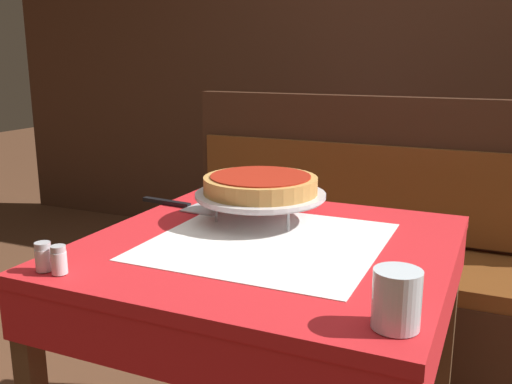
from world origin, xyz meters
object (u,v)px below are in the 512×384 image
dining_table_rear (354,159)px  salt_shaker (43,257)px  pizza_pan_stand (260,196)px  condiment_caddy (347,132)px  booth_bench (371,288)px  deep_dish_pizza (260,184)px  pizza_server (186,206)px  dining_table_front (268,277)px  water_glass_near (397,299)px  pepper_shaker (59,260)px

dining_table_rear → salt_shaker: 2.19m
pizza_pan_stand → condiment_caddy: (-0.20, 1.65, -0.04)m
booth_bench → deep_dish_pizza: bearing=-102.9°
dining_table_rear → deep_dish_pizza: 1.67m
booth_bench → deep_dish_pizza: (-0.17, -0.72, 0.56)m
dining_table_rear → pizza_server: pizza_server is taller
dining_table_front → salt_shaker: (-0.36, -0.38, 0.13)m
water_glass_near → dining_table_front: bearing=138.0°
booth_bench → pepper_shaker: 1.40m
pepper_shaker → condiment_caddy: 2.18m
water_glass_near → pizza_pan_stand: bearing=133.3°
dining_table_front → condiment_caddy: (-0.29, 1.80, 0.13)m
dining_table_front → deep_dish_pizza: bearing=119.8°
salt_shaker → pepper_shaker: size_ratio=1.02×
dining_table_front → water_glass_near: bearing=-42.0°
dining_table_front → condiment_caddy: bearing=99.1°
pizza_server → water_glass_near: size_ratio=2.86×
dining_table_rear → deep_dish_pizza: bearing=-84.6°
salt_shaker → pepper_shaker: (0.04, -0.00, -0.00)m
dining_table_front → pizza_pan_stand: 0.24m
dining_table_rear → dining_table_front: bearing=-82.3°
water_glass_near → booth_bench: bearing=103.7°
deep_dish_pizza → condiment_caddy: bearing=96.9°
deep_dish_pizza → pizza_pan_stand: bearing=90.0°
dining_table_front → condiment_caddy: size_ratio=6.22×
deep_dish_pizza → pepper_shaker: 0.58m
booth_bench → pizza_pan_stand: size_ratio=4.66×
salt_shaker → condiment_caddy: 2.18m
booth_bench → pizza_pan_stand: bearing=-102.9°
pizza_server → condiment_caddy: 1.61m
deep_dish_pizza → condiment_caddy: size_ratio=2.21×
water_glass_near → salt_shaker: 0.73m
salt_shaker → dining_table_front: bearing=46.6°
condiment_caddy → booth_bench: bearing=-68.4°
dining_table_rear → pepper_shaker: 2.19m
dining_table_rear → pizza_pan_stand: bearing=-84.6°
booth_bench → condiment_caddy: size_ratio=11.87×
pizza_server → salt_shaker: salt_shaker is taller
pizza_server → booth_bench: bearing=57.9°
dining_table_front → dining_table_rear: dining_table_rear is taller
deep_dish_pizza → pepper_shaker: deep_dish_pizza is taller
dining_table_front → deep_dish_pizza: deep_dish_pizza is taller
dining_table_rear → water_glass_near: (0.62, -2.14, 0.16)m
booth_bench → pepper_shaker: (-0.39, -1.25, 0.48)m
dining_table_rear → booth_bench: booth_bench is taller
salt_shaker → condiment_caddy: size_ratio=0.44×
dining_table_rear → salt_shaker: (-0.11, -2.18, 0.14)m
booth_bench → condiment_caddy: bearing=111.6°
water_glass_near → salt_shaker: (-0.73, -0.04, -0.02)m
pepper_shaker → condiment_caddy: bearing=89.2°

